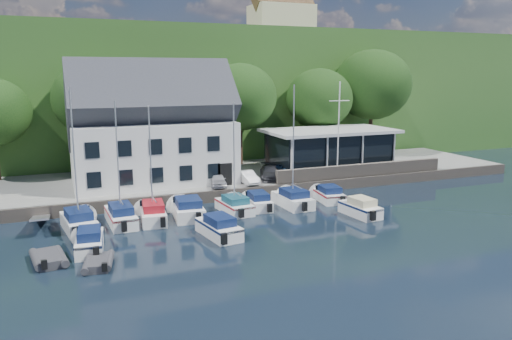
% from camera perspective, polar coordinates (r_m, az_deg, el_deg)
% --- Properties ---
extents(ground, '(180.00, 180.00, 0.00)m').
position_cam_1_polar(ground, '(33.94, 5.66, -7.60)').
color(ground, black).
rests_on(ground, ground).
extents(quay, '(60.00, 13.00, 1.00)m').
position_cam_1_polar(quay, '(49.42, -3.73, -1.00)').
color(quay, gray).
rests_on(quay, ground).
extents(quay_face, '(60.00, 0.30, 1.00)m').
position_cam_1_polar(quay_face, '(43.45, -1.04, -2.67)').
color(quay_face, '#70655A').
rests_on(quay_face, ground).
extents(hillside, '(160.00, 75.00, 16.00)m').
position_cam_1_polar(hillside, '(91.71, -12.65, 9.08)').
color(hillside, '#2A5720').
rests_on(hillside, ground).
extents(field_patch, '(50.00, 30.00, 0.30)m').
position_cam_1_polar(field_patch, '(101.22, -9.02, 14.00)').
color(field_patch, '#586432').
rests_on(field_patch, hillside).
extents(farmhouse, '(10.40, 7.00, 8.20)m').
position_cam_1_polar(farmhouse, '(89.02, 2.90, 17.08)').
color(farmhouse, beige).
rests_on(farmhouse, hillside).
extents(harbor_building, '(14.40, 8.20, 8.70)m').
position_cam_1_polar(harbor_building, '(45.97, -11.75, 4.01)').
color(harbor_building, silver).
rests_on(harbor_building, quay).
extents(club_pavilion, '(13.20, 7.20, 4.10)m').
position_cam_1_polar(club_pavilion, '(52.08, 8.34, 2.38)').
color(club_pavilion, black).
rests_on(club_pavilion, quay).
extents(seawall, '(18.00, 0.50, 1.20)m').
position_cam_1_polar(seawall, '(49.01, 12.00, -0.01)').
color(seawall, '#70655A').
rests_on(seawall, quay).
extents(gangway, '(1.20, 6.00, 1.40)m').
position_cam_1_polar(gangway, '(39.01, -23.31, -5.98)').
color(gangway, silver).
rests_on(gangway, ground).
extents(car_silver, '(1.95, 3.54, 1.14)m').
position_cam_1_polar(car_silver, '(43.99, -4.41, -1.10)').
color(car_silver, silver).
rests_on(car_silver, quay).
extents(car_white, '(1.29, 3.46, 1.13)m').
position_cam_1_polar(car_white, '(45.00, -1.02, -0.80)').
color(car_white, silver).
rests_on(car_white, quay).
extents(car_dgrey, '(3.11, 4.66, 1.25)m').
position_cam_1_polar(car_dgrey, '(46.73, 1.61, -0.28)').
color(car_dgrey, '#28282C').
rests_on(car_dgrey, quay).
extents(car_blue, '(2.39, 3.96, 1.27)m').
position_cam_1_polar(car_blue, '(48.10, 4.12, 0.04)').
color(car_blue, navy).
rests_on(car_blue, quay).
extents(flagpole, '(2.17, 0.20, 9.02)m').
position_cam_1_polar(flagpole, '(48.14, 9.41, 4.60)').
color(flagpole, silver).
rests_on(flagpole, quay).
extents(tree_1, '(7.98, 7.98, 10.90)m').
position_cam_1_polar(tree_1, '(51.23, -17.89, 5.66)').
color(tree_1, black).
rests_on(tree_1, quay).
extents(tree_3, '(7.92, 7.92, 10.83)m').
position_cam_1_polar(tree_3, '(53.74, -1.84, 6.38)').
color(tree_3, black).
rests_on(tree_3, quay).
extents(tree_4, '(7.53, 7.53, 10.30)m').
position_cam_1_polar(tree_4, '(57.39, 7.20, 6.33)').
color(tree_4, black).
rests_on(tree_4, quay).
extents(tree_5, '(9.17, 9.17, 12.53)m').
position_cam_1_polar(tree_5, '(61.52, 13.07, 7.50)').
color(tree_5, black).
rests_on(tree_5, quay).
extents(boat_r1_0, '(2.90, 6.40, 9.49)m').
position_cam_1_polar(boat_r1_0, '(36.15, -20.01, 0.70)').
color(boat_r1_0, white).
rests_on(boat_r1_0, ground).
extents(boat_r1_1, '(2.16, 6.75, 9.25)m').
position_cam_1_polar(boat_r1_1, '(36.79, -15.51, 0.95)').
color(boat_r1_1, white).
rests_on(boat_r1_1, ground).
extents(boat_r1_2, '(2.59, 6.46, 9.10)m').
position_cam_1_polar(boat_r1_2, '(36.98, -11.95, 1.05)').
color(boat_r1_2, white).
rests_on(boat_r1_2, ground).
extents(boat_r1_3, '(2.86, 6.18, 1.55)m').
position_cam_1_polar(boat_r1_3, '(38.32, -7.82, -4.25)').
color(boat_r1_3, white).
rests_on(boat_r1_3, ground).
extents(boat_r1_4, '(2.47, 5.73, 8.34)m').
position_cam_1_polar(boat_r1_4, '(38.59, -2.53, 1.13)').
color(boat_r1_4, white).
rests_on(boat_r1_4, ground).
extents(boat_r1_5, '(2.21, 5.53, 1.37)m').
position_cam_1_polar(boat_r1_5, '(40.50, 0.16, -3.43)').
color(boat_r1_5, white).
rests_on(boat_r1_5, ground).
extents(boat_r1_6, '(2.40, 6.15, 9.07)m').
position_cam_1_polar(boat_r1_6, '(40.41, 4.28, 2.09)').
color(boat_r1_6, white).
rests_on(boat_r1_6, ground).
extents(boat_r1_7, '(2.56, 5.30, 1.36)m').
position_cam_1_polar(boat_r1_7, '(43.16, 8.28, -2.64)').
color(boat_r1_7, white).
rests_on(boat_r1_7, ground).
extents(boat_r2_0, '(2.31, 5.64, 1.48)m').
position_cam_1_polar(boat_r2_0, '(32.69, -18.50, -7.51)').
color(boat_r2_0, white).
rests_on(boat_r2_0, ground).
extents(boat_r2_2, '(2.76, 6.04, 1.50)m').
position_cam_1_polar(boat_r2_2, '(33.75, -4.29, -6.34)').
color(boat_r2_2, white).
rests_on(boat_r2_2, ground).
extents(boat_r2_4, '(2.27, 5.29, 1.47)m').
position_cam_1_polar(boat_r2_4, '(39.19, 11.83, -4.09)').
color(boat_r2_4, white).
rests_on(boat_r2_4, ground).
extents(dinghy_0, '(2.31, 3.38, 0.73)m').
position_cam_1_polar(dinghy_0, '(31.63, -22.62, -9.16)').
color(dinghy_0, '#36363A').
rests_on(dinghy_0, ground).
extents(dinghy_1, '(2.13, 3.02, 0.65)m').
position_cam_1_polar(dinghy_1, '(30.14, -17.57, -9.90)').
color(dinghy_1, '#36363A').
rests_on(dinghy_1, ground).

